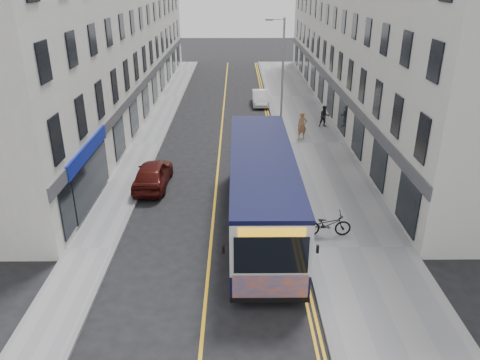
{
  "coord_description": "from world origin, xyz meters",
  "views": [
    {
      "loc": [
        1.12,
        -17.9,
        10.54
      ],
      "look_at": [
        1.27,
        2.4,
        1.6
      ],
      "focal_mm": 35.0,
      "sensor_mm": 36.0,
      "label": 1
    }
  ],
  "objects_px": {
    "bicycle": "(327,224)",
    "car_maroon": "(153,174)",
    "pedestrian_near": "(302,126)",
    "pedestrian_far": "(324,116)",
    "car_white": "(260,98)",
    "streetlamp": "(281,74)",
    "city_bus": "(262,187)"
  },
  "relations": [
    {
      "from": "city_bus",
      "to": "pedestrian_far",
      "type": "xyz_separation_m",
      "value": [
        5.41,
        14.7,
        -0.99
      ]
    },
    {
      "from": "pedestrian_near",
      "to": "streetlamp",
      "type": "bearing_deg",
      "value": 134.2
    },
    {
      "from": "bicycle",
      "to": "pedestrian_far",
      "type": "height_order",
      "value": "pedestrian_far"
    },
    {
      "from": "pedestrian_far",
      "to": "pedestrian_near",
      "type": "bearing_deg",
      "value": -135.55
    },
    {
      "from": "city_bus",
      "to": "bicycle",
      "type": "xyz_separation_m",
      "value": [
        2.81,
        -1.15,
        -1.24
      ]
    },
    {
      "from": "pedestrian_far",
      "to": "city_bus",
      "type": "bearing_deg",
      "value": -119.07
    },
    {
      "from": "bicycle",
      "to": "car_maroon",
      "type": "distance_m",
      "value": 10.05
    },
    {
      "from": "bicycle",
      "to": "car_white",
      "type": "height_order",
      "value": "car_white"
    },
    {
      "from": "bicycle",
      "to": "streetlamp",
      "type": "bearing_deg",
      "value": 2.8
    },
    {
      "from": "pedestrian_near",
      "to": "pedestrian_far",
      "type": "height_order",
      "value": "pedestrian_near"
    },
    {
      "from": "streetlamp",
      "to": "city_bus",
      "type": "distance_m",
      "value": 13.46
    },
    {
      "from": "pedestrian_near",
      "to": "car_white",
      "type": "distance_m",
      "value": 9.89
    },
    {
      "from": "bicycle",
      "to": "pedestrian_far",
      "type": "bearing_deg",
      "value": -9.99
    },
    {
      "from": "streetlamp",
      "to": "bicycle",
      "type": "xyz_separation_m",
      "value": [
        0.86,
        -14.24,
        -3.72
      ]
    },
    {
      "from": "pedestrian_far",
      "to": "car_white",
      "type": "xyz_separation_m",
      "value": [
        -4.43,
        6.88,
        -0.28
      ]
    },
    {
      "from": "pedestrian_near",
      "to": "pedestrian_far",
      "type": "xyz_separation_m",
      "value": [
        2.01,
        2.69,
        -0.13
      ]
    },
    {
      "from": "streetlamp",
      "to": "car_white",
      "type": "relative_size",
      "value": 2.09
    },
    {
      "from": "streetlamp",
      "to": "city_bus",
      "type": "height_order",
      "value": "streetlamp"
    },
    {
      "from": "pedestrian_near",
      "to": "pedestrian_far",
      "type": "bearing_deg",
      "value": 44.02
    },
    {
      "from": "streetlamp",
      "to": "bicycle",
      "type": "distance_m",
      "value": 14.74
    },
    {
      "from": "streetlamp",
      "to": "car_maroon",
      "type": "relative_size",
      "value": 1.89
    },
    {
      "from": "pedestrian_near",
      "to": "pedestrian_far",
      "type": "distance_m",
      "value": 3.36
    },
    {
      "from": "car_maroon",
      "to": "pedestrian_near",
      "type": "bearing_deg",
      "value": -138.18
    },
    {
      "from": "bicycle",
      "to": "car_white",
      "type": "bearing_deg",
      "value": 3.94
    },
    {
      "from": "pedestrian_far",
      "to": "car_maroon",
      "type": "relative_size",
      "value": 0.37
    },
    {
      "from": "car_maroon",
      "to": "bicycle",
      "type": "bearing_deg",
      "value": 148.41
    },
    {
      "from": "streetlamp",
      "to": "pedestrian_near",
      "type": "xyz_separation_m",
      "value": [
        1.46,
        -1.08,
        -3.34
      ]
    },
    {
      "from": "pedestrian_near",
      "to": "car_white",
      "type": "height_order",
      "value": "pedestrian_near"
    },
    {
      "from": "pedestrian_far",
      "to": "streetlamp",
      "type": "bearing_deg",
      "value": -163.85
    },
    {
      "from": "streetlamp",
      "to": "city_bus",
      "type": "relative_size",
      "value": 0.67
    },
    {
      "from": "streetlamp",
      "to": "car_maroon",
      "type": "distance_m",
      "value": 12.14
    },
    {
      "from": "pedestrian_far",
      "to": "car_maroon",
      "type": "bearing_deg",
      "value": -145.63
    }
  ]
}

